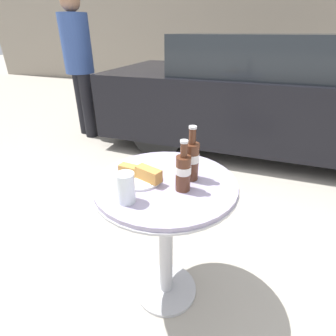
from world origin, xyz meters
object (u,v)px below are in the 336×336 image
object	(u,v)px
cola_bottle_left	(183,171)
pedestrian	(79,61)
bistro_table	(166,212)
cola_bottle_right	(191,159)
lunch_plate_near	(141,175)
drinking_glass	(126,189)
parked_car	(274,97)

from	to	relation	value
cola_bottle_left	pedestrian	distance (m)	2.92
bistro_table	cola_bottle_left	distance (m)	0.28
cola_bottle_right	lunch_plate_near	size ratio (longest dim) A/B	1.13
lunch_plate_near	pedestrian	xyz separation A→B (m)	(-1.83, 2.09, 0.23)
cola_bottle_left	lunch_plate_near	distance (m)	0.21
lunch_plate_near	pedestrian	distance (m)	2.78
drinking_glass	pedestrian	bearing A→B (deg)	129.25
parked_car	cola_bottle_left	bearing A→B (deg)	-98.96
cola_bottle_left	drinking_glass	bearing A→B (deg)	-138.95
bistro_table	parked_car	distance (m)	2.53
cola_bottle_left	bistro_table	bearing A→B (deg)	156.09
cola_bottle_left	cola_bottle_right	xyz separation A→B (m)	(0.01, 0.10, 0.01)
cola_bottle_left	lunch_plate_near	xyz separation A→B (m)	(-0.20, 0.01, -0.07)
drinking_glass	cola_bottle_left	bearing A→B (deg)	41.05
lunch_plate_near	cola_bottle_left	bearing A→B (deg)	-3.60
drinking_glass	parked_car	xyz separation A→B (m)	(0.58, 2.68, -0.16)
bistro_table	lunch_plate_near	bearing A→B (deg)	-165.48
lunch_plate_near	parked_car	distance (m)	2.58
cola_bottle_right	lunch_plate_near	world-z (taller)	cola_bottle_right
cola_bottle_right	lunch_plate_near	bearing A→B (deg)	-157.16
pedestrian	lunch_plate_near	bearing A→B (deg)	-48.82
pedestrian	bistro_table	bearing A→B (deg)	-46.76
bistro_table	pedestrian	xyz separation A→B (m)	(-1.94, 2.06, 0.43)
cola_bottle_right	pedestrian	bearing A→B (deg)	135.53
bistro_table	cola_bottle_right	distance (m)	0.30
cola_bottle_right	parked_car	size ratio (longest dim) A/B	0.06
cola_bottle_left	parked_car	world-z (taller)	parked_car
lunch_plate_near	parked_car	xyz separation A→B (m)	(0.60, 2.51, -0.13)
drinking_glass	parked_car	distance (m)	2.75
cola_bottle_right	parked_car	xyz separation A→B (m)	(0.39, 2.42, -0.21)
cola_bottle_right	parked_car	bearing A→B (deg)	80.84
cola_bottle_right	lunch_plate_near	distance (m)	0.24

